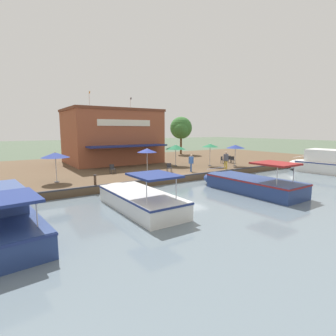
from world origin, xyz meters
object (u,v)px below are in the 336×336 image
at_px(waterfront_restaurant, 112,136).
at_px(cafe_chair_facing_river, 229,159).
at_px(patio_umbrella_far_corner, 55,155).
at_px(patio_umbrella_mid_patio_right, 235,147).
at_px(person_near_entrance, 191,161).
at_px(person_mid_patio, 226,158).
at_px(cafe_chair_far_corner_seat, 223,160).
at_px(cafe_chair_back_row_seat, 169,167).
at_px(motorboat_second_along, 245,183).
at_px(cafe_chair_beside_entrance, 112,168).
at_px(motorboat_far_downstream, 330,164).
at_px(mooring_post, 95,180).
at_px(tree_downstream_bank, 181,128).
at_px(patio_umbrella_near_quay_edge, 210,146).
at_px(motorboat_outer_channel, 135,197).
at_px(patio_umbrella_back_row, 147,151).
at_px(cafe_chair_mid_patio, 233,159).
at_px(patio_umbrella_by_entrance, 176,147).

distance_m(waterfront_restaurant, cafe_chair_facing_river, 14.99).
xyz_separation_m(patio_umbrella_far_corner, patio_umbrella_mid_patio_right, (1.30, 18.62, 0.07)).
bearing_deg(person_near_entrance, person_mid_patio, 81.45).
distance_m(cafe_chair_far_corner_seat, person_mid_patio, 4.79).
distance_m(cafe_chair_back_row_seat, motorboat_second_along, 8.09).
bearing_deg(person_mid_patio, cafe_chair_back_row_seat, -105.93).
relative_size(waterfront_restaurant, motorboat_second_along, 1.29).
xyz_separation_m(waterfront_restaurant, patio_umbrella_mid_patio_right, (11.19, 10.09, -1.07)).
distance_m(cafe_chair_far_corner_seat, motorboat_second_along, 12.26).
xyz_separation_m(cafe_chair_beside_entrance, motorboat_far_downstream, (9.58, 20.71, -0.08)).
distance_m(cafe_chair_back_row_seat, mooring_post, 8.42).
distance_m(motorboat_far_downstream, tree_downstream_bank, 22.46).
height_order(cafe_chair_back_row_seat, motorboat_second_along, motorboat_second_along).
xyz_separation_m(cafe_chair_facing_river, person_near_entrance, (3.04, -8.52, 0.58)).
relative_size(person_near_entrance, tree_downstream_bank, 0.27).
xyz_separation_m(patio_umbrella_mid_patio_right, cafe_chair_far_corner_seat, (-2.53, 0.62, -1.73)).
relative_size(patio_umbrella_near_quay_edge, mooring_post, 3.07).
bearing_deg(motorboat_outer_channel, tree_downstream_bank, 138.26).
distance_m(patio_umbrella_back_row, person_mid_patio, 8.89).
distance_m(person_near_entrance, motorboat_outer_channel, 10.88).
bearing_deg(patio_umbrella_mid_patio_right, cafe_chair_facing_river, 144.20).
bearing_deg(motorboat_outer_channel, person_near_entrance, 123.54).
height_order(cafe_chair_far_corner_seat, motorboat_far_downstream, motorboat_far_downstream).
relative_size(patio_umbrella_mid_patio_right, cafe_chair_far_corner_seat, 2.87).
xyz_separation_m(patio_umbrella_far_corner, cafe_chair_mid_patio, (-0.58, 20.30, -1.66)).
bearing_deg(patio_umbrella_back_row, cafe_chair_mid_patio, 98.29).
bearing_deg(cafe_chair_facing_river, patio_umbrella_by_entrance, -99.11).
bearing_deg(cafe_chair_mid_patio, motorboat_outer_channel, -64.47).
xyz_separation_m(patio_umbrella_back_row, person_mid_patio, (1.03, 8.76, -1.10)).
relative_size(cafe_chair_mid_patio, person_near_entrance, 0.50).
bearing_deg(patio_umbrella_back_row, motorboat_outer_channel, -34.43).
relative_size(cafe_chair_beside_entrance, motorboat_far_downstream, 0.09).
bearing_deg(cafe_chair_facing_river, cafe_chair_mid_patio, -15.66).
distance_m(patio_umbrella_back_row, tree_downstream_bank, 21.23).
xyz_separation_m(patio_umbrella_far_corner, cafe_chair_facing_river, (-1.33, 20.51, -1.66)).
bearing_deg(mooring_post, cafe_chair_back_row_seat, 106.41).
relative_size(patio_umbrella_back_row, patio_umbrella_mid_patio_right, 1.01).
xyz_separation_m(waterfront_restaurant, cafe_chair_mid_patio, (9.31, 11.77, -2.80)).
height_order(patio_umbrella_near_quay_edge, cafe_chair_facing_river, patio_umbrella_near_quay_edge).
height_order(patio_umbrella_mid_patio_right, tree_downstream_bank, tree_downstream_bank).
relative_size(patio_umbrella_by_entrance, motorboat_second_along, 0.29).
height_order(waterfront_restaurant, cafe_chair_back_row_seat, waterfront_restaurant).
xyz_separation_m(cafe_chair_back_row_seat, cafe_chair_beside_entrance, (-2.20, -4.94, 0.00)).
distance_m(cafe_chair_facing_river, person_mid_patio, 5.77).
bearing_deg(motorboat_far_downstream, motorboat_second_along, -87.85).
xyz_separation_m(patio_umbrella_by_entrance, patio_umbrella_back_row, (3.82, -5.77, 0.10)).
distance_m(waterfront_restaurant, patio_umbrella_by_entrance, 8.77).
height_order(cafe_chair_mid_patio, cafe_chair_back_row_seat, same).
height_order(patio_umbrella_far_corner, patio_umbrella_back_row, patio_umbrella_back_row).
bearing_deg(patio_umbrella_back_row, cafe_chair_facing_river, 101.31).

